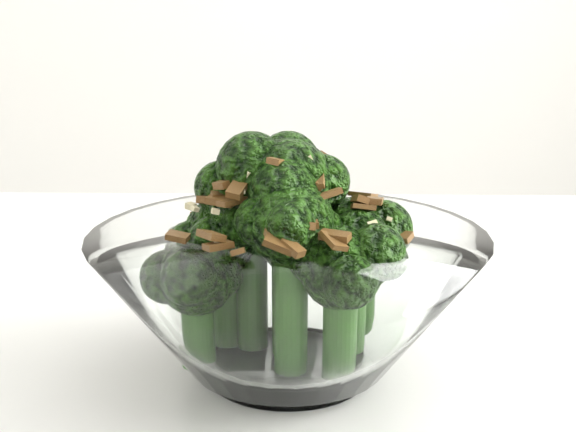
{
  "coord_description": "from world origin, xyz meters",
  "views": [
    {
      "loc": [
        0.23,
        -0.39,
        0.96
      ],
      "look_at": [
        0.25,
        0.04,
        0.84
      ],
      "focal_mm": 55.0,
      "sensor_mm": 36.0,
      "label": 1
    }
  ],
  "objects": [
    {
      "name": "broccoli_dish",
      "position": [
        0.25,
        0.05,
        0.8
      ],
      "size": [
        0.21,
        0.21,
        0.13
      ],
      "color": "white",
      "rests_on": "table"
    }
  ]
}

